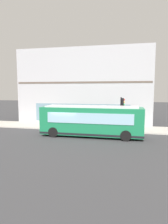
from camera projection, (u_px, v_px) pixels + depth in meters
ground at (66, 136)px, 20.02m from camera, size 120.00×120.00×0.00m
sidewalk_curb at (77, 127)px, 24.42m from camera, size 3.89×40.00×0.15m
building_corner at (87, 87)px, 29.72m from camera, size 8.25×18.27×10.21m
city_bus_nearside at (91, 121)px, 19.65m from camera, size 2.64×10.05×3.07m
traffic_light_near_corner at (122, 107)px, 21.69m from camera, size 0.32×0.49×3.70m
fire_hydrant at (77, 122)px, 25.40m from camera, size 0.35×0.35×0.74m
pedestrian_near_building_entrance at (126, 119)px, 23.52m from camera, size 0.32×0.32×1.74m
pedestrian_walking_along_curb at (71, 117)px, 25.38m from camera, size 0.32×0.32×1.70m
newspaper_vending_box at (100, 123)px, 23.98m from camera, size 0.44×0.43×0.90m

